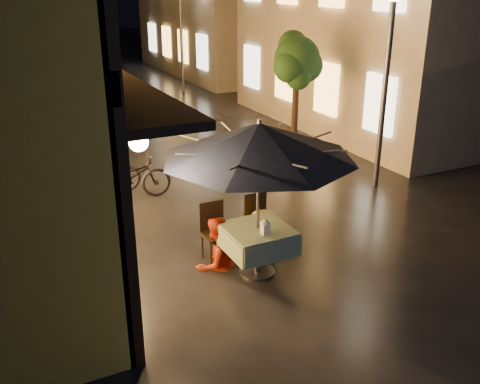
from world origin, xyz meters
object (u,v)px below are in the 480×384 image
patio_umbrella (259,141)px  table_lantern (265,225)px  person_yellow (264,212)px  person_orange (215,220)px  streetlamp_near (389,51)px  bicycle_0 (127,178)px  cafe_table (257,239)px

patio_umbrella → table_lantern: size_ratio=11.49×
patio_umbrella → person_yellow: size_ratio=1.94×
person_orange → streetlamp_near: bearing=-177.3°
bicycle_0 → person_yellow: bearing=-153.2°
patio_umbrella → bicycle_0: size_ratio=1.56×
cafe_table → patio_umbrella: 1.56m
cafe_table → person_orange: person_orange is taller
patio_umbrella → bicycle_0: (-1.00, 3.81, -1.67)m
bicycle_0 → person_orange: bearing=-167.6°
patio_umbrella → bicycle_0: patio_umbrella is taller
person_orange → bicycle_0: size_ratio=0.87×
table_lantern → bicycle_0: 4.19m
streetlamp_near → bicycle_0: streetlamp_near is taller
person_orange → person_yellow: person_orange is taller
table_lantern → person_yellow: person_yellow is taller
table_lantern → person_yellow: size_ratio=0.17×
patio_umbrella → person_yellow: patio_umbrella is taller
streetlamp_near → table_lantern: streetlamp_near is taller
cafe_table → table_lantern: 0.41m
person_orange → person_yellow: size_ratio=1.08×
person_orange → person_yellow: (0.89, 0.05, -0.06)m
table_lantern → bicycle_0: bearing=103.9°
cafe_table → person_orange: bearing=132.7°
patio_umbrella → person_orange: size_ratio=1.79×
cafe_table → patio_umbrella: patio_umbrella is taller
streetlamp_near → patio_umbrella: (-4.18, -2.20, -0.77)m
patio_umbrella → person_orange: 1.52m
streetlamp_near → person_orange: 5.38m
person_yellow → table_lantern: bearing=57.9°
patio_umbrella → table_lantern: patio_umbrella is taller
person_orange → table_lantern: bearing=105.1°
streetlamp_near → cafe_table: size_ratio=4.27×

